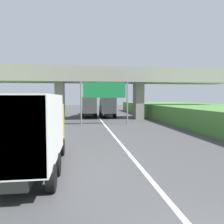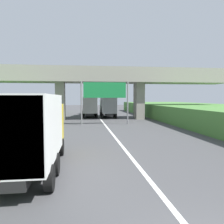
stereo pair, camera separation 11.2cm
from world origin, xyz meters
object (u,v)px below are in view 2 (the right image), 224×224
car_black (87,110)px  truck_green (90,106)px  construction_barrel_2 (22,140)px  overhead_highway_sign (105,93)px  truck_silver (108,106)px  construction_barrel_1 (7,154)px  construction_barrel_3 (36,131)px  truck_yellow (32,129)px

car_black → truck_green: bearing=-87.1°
truck_green → construction_barrel_2: bearing=-102.7°
overhead_highway_sign → truck_silver: (1.47, 10.54, -1.98)m
construction_barrel_1 → construction_barrel_3: 7.76m
construction_barrel_3 → car_black: bearing=79.8°
truck_green → construction_barrel_3: 19.79m
car_black → construction_barrel_2: bearing=-99.1°
truck_silver → construction_barrel_2: (-8.20, -22.28, -1.47)m
construction_barrel_2 → construction_barrel_3: size_ratio=1.00×
truck_yellow → construction_barrel_1: bearing=135.6°
truck_silver → construction_barrel_1: bearing=-107.0°
car_black → construction_barrel_2: size_ratio=4.56×
construction_barrel_1 → construction_barrel_3: same height
truck_yellow → car_black: truck_yellow is taller
overhead_highway_sign → construction_barrel_1: (-6.50, -15.62, -3.45)m
car_black → truck_yellow: bearing=-94.8°
overhead_highway_sign → truck_yellow: 17.99m
truck_silver → construction_barrel_2: bearing=-110.2°
truck_silver → car_black: 8.47m
truck_green → car_black: size_ratio=1.78×
truck_green → car_black: truck_green is taller
construction_barrel_1 → construction_barrel_3: size_ratio=1.00×
truck_green → construction_barrel_2: size_ratio=8.11×
overhead_highway_sign → construction_barrel_1: overhead_highway_sign is taller
car_black → construction_barrel_2: (-4.80, -29.97, -0.40)m
car_black → construction_barrel_1: bearing=-97.7°
construction_barrel_2 → truck_green: bearing=77.3°
truck_yellow → construction_barrel_1: size_ratio=8.11×
construction_barrel_1 → construction_barrel_3: (-0.10, 7.75, 0.00)m
truck_yellow → truck_green: bearing=83.3°
truck_yellow → truck_silver: 28.46m
overhead_highway_sign → construction_barrel_3: (-6.60, -7.87, -3.45)m
truck_yellow → construction_barrel_3: size_ratio=8.11×
overhead_highway_sign → truck_green: bearing=98.0°
construction_barrel_2 → truck_yellow: bearing=-71.4°
truck_green → truck_yellow: bearing=-96.7°
overhead_highway_sign → construction_barrel_2: size_ratio=6.53×
truck_green → construction_barrel_3: bearing=-104.8°
overhead_highway_sign → truck_green: size_ratio=0.81×
truck_yellow → car_black: 35.57m
truck_yellow → car_black: size_ratio=1.78×
truck_silver → car_black: (-3.40, 7.69, -1.08)m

